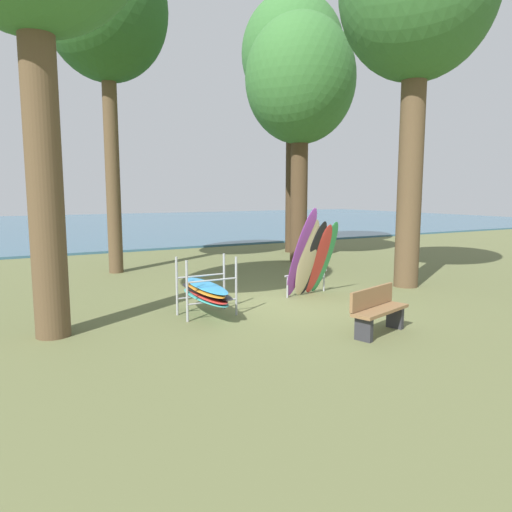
{
  "coord_description": "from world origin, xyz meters",
  "views": [
    {
      "loc": [
        -6.04,
        -9.01,
        2.59
      ],
      "look_at": [
        -0.68,
        0.71,
        1.1
      ],
      "focal_mm": 33.4,
      "sensor_mm": 36.0,
      "label": 1
    }
  ],
  "objects": [
    {
      "name": "ground_plane",
      "position": [
        0.0,
        0.0,
        0.0
      ],
      "size": [
        80.0,
        80.0,
        0.0
      ],
      "primitive_type": "plane",
      "color": "#60663D"
    },
    {
      "name": "lake_water",
      "position": [
        0.0,
        29.7,
        0.05
      ],
      "size": [
        80.0,
        36.0,
        0.1
      ],
      "primitive_type": "cube",
      "color": "#38607A",
      "rests_on": "ground"
    },
    {
      "name": "tree_mid_behind",
      "position": [
        3.98,
        5.84,
        6.52
      ],
      "size": [
        3.99,
        3.99,
        8.93
      ],
      "color": "#4C3823",
      "rests_on": "ground"
    },
    {
      "name": "tree_far_left_back",
      "position": [
        -2.64,
        6.56,
        7.99
      ],
      "size": [
        3.73,
        3.73,
        10.24
      ],
      "color": "brown",
      "rests_on": "ground"
    },
    {
      "name": "tree_far_right_back",
      "position": [
        5.29,
        8.35,
        8.18
      ],
      "size": [
        4.27,
        4.27,
        10.73
      ],
      "color": "#42301E",
      "rests_on": "ground"
    },
    {
      "name": "leaning_board_pile",
      "position": [
        0.82,
        0.53,
        0.98
      ],
      "size": [
        1.54,
        1.14,
        2.24
      ],
      "color": "purple",
      "rests_on": "ground"
    },
    {
      "name": "board_storage_rack",
      "position": [
        -2.22,
        0.13,
        0.52
      ],
      "size": [
        1.15,
        2.13,
        1.25
      ],
      "color": "#9EA0A5",
      "rests_on": "ground"
    },
    {
      "name": "park_bench",
      "position": [
        0.04,
        -2.62,
        0.45
      ],
      "size": [
        1.46,
        0.8,
        0.85
      ],
      "color": "#2D2D33",
      "rests_on": "ground"
    }
  ]
}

